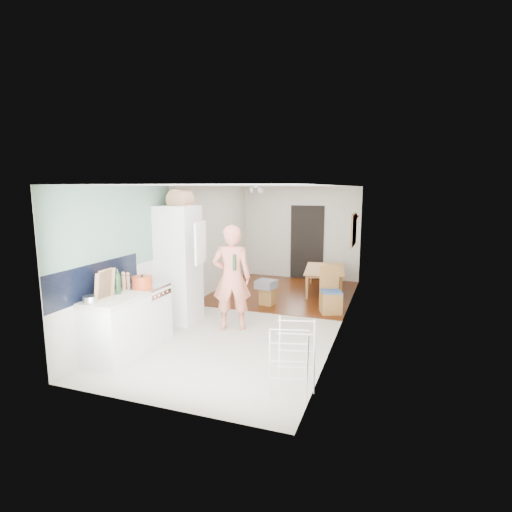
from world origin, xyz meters
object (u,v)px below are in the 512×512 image
Objects in this scene: dining_chair at (331,291)px; drying_rack at (293,360)px; person at (232,268)px; dining_table at (326,282)px; stool at (268,296)px.

dining_chair is 1.03× the size of drying_rack.
dining_chair is at bearing 77.01° from drying_rack.
dining_chair is (1.51, 1.46, -0.63)m from person.
dining_table reaches higher than stool.
dining_table is at bearing 81.05° from dining_chair.
person is 2.37× the size of dining_chair.
person is 2.54m from drying_rack.
dining_table is 1.66m from dining_chair.
person is 5.85× the size of stool.
dining_chair is 1.39m from stool.
drying_rack is at bearing -67.76° from stool.
person is at bearing -157.79° from dining_chair.
person is 2.19m from dining_chair.
stool is at bearing -114.65° from person.
person is 1.58× the size of dining_table.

